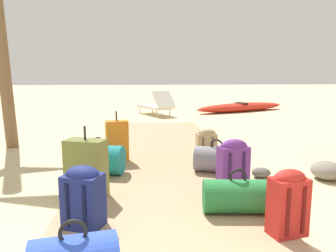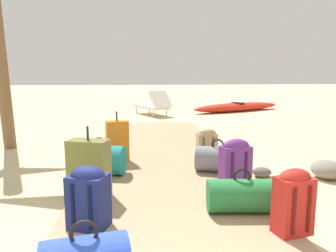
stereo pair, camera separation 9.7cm
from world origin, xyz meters
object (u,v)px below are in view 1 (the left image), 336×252
at_px(backpack_purple, 233,162).
at_px(backpack_tan, 206,144).
at_px(suitcase_olive, 86,168).
at_px(suitcase_orange, 117,141).
at_px(duffel_bag_teal, 99,159).
at_px(backpack_red, 288,201).
at_px(backpack_navy, 83,195).
at_px(duffel_bag_grey, 216,160).
at_px(kayak, 241,107).
at_px(lounge_chair, 157,105).
at_px(duffel_bag_green, 237,196).

relative_size(backpack_purple, backpack_tan, 1.16).
xyz_separation_m(suitcase_olive, suitcase_orange, (0.20, 1.42, -0.01)).
relative_size(backpack_purple, duffel_bag_teal, 0.81).
xyz_separation_m(backpack_purple, backpack_red, (0.16, -1.13, -0.01)).
height_order(backpack_tan, duffel_bag_teal, same).
bearing_deg(backpack_navy, backpack_tan, 55.26).
relative_size(suitcase_olive, backpack_red, 1.38).
bearing_deg(backpack_tan, duffel_bag_grey, -86.59).
bearing_deg(suitcase_orange, kayak, 60.47).
xyz_separation_m(duffel_bag_grey, lounge_chair, (-0.60, 6.38, 0.08)).
distance_m(duffel_bag_green, backpack_navy, 1.41).
distance_m(suitcase_olive, suitcase_orange, 1.43).
distance_m(backpack_red, duffel_bag_green, 0.55).
relative_size(duffel_bag_teal, backpack_navy, 1.28).
distance_m(suitcase_orange, kayak, 7.57).
bearing_deg(kayak, duffel_bag_grey, -108.20).
bearing_deg(backpack_purple, suitcase_olive, -173.77).
bearing_deg(lounge_chair, backpack_tan, -84.40).
relative_size(backpack_tan, backpack_navy, 0.90).
relative_size(backpack_purple, kayak, 0.16).
xyz_separation_m(duffel_bag_green, lounge_chair, (-0.54, 7.66, 0.09)).
distance_m(backpack_tan, duffel_bag_green, 1.84).
distance_m(suitcase_olive, backpack_tan, 2.02).
xyz_separation_m(duffel_bag_grey, suitcase_orange, (-1.35, 0.64, 0.13)).
bearing_deg(lounge_chair, backpack_navy, -96.14).
height_order(duffel_bag_grey, kayak, duffel_bag_grey).
height_order(backpack_tan, lounge_chair, lounge_chair).
xyz_separation_m(backpack_red, backpack_tan, (-0.26, 2.29, -0.03)).
bearing_deg(suitcase_olive, lounge_chair, 82.47).
distance_m(duffel_bag_teal, kayak, 8.20).
bearing_deg(backpack_red, kayak, 76.52).
height_order(backpack_purple, lounge_chair, lounge_chair).
height_order(suitcase_olive, backpack_red, suitcase_olive).
xyz_separation_m(backpack_purple, kayak, (2.31, 7.82, -0.23)).
bearing_deg(suitcase_orange, suitcase_olive, -97.92).
bearing_deg(duffel_bag_teal, backpack_purple, -21.08).
xyz_separation_m(backpack_purple, duffel_bag_teal, (-1.61, 0.62, -0.11)).
xyz_separation_m(backpack_red, lounge_chair, (-0.83, 8.12, -0.04)).
height_order(backpack_purple, suitcase_olive, suitcase_olive).
distance_m(backpack_tan, kayak, 7.09).
height_order(suitcase_orange, backpack_navy, suitcase_orange).
distance_m(backpack_purple, suitcase_olive, 1.63).
bearing_deg(duffel_bag_green, suitcase_orange, 123.83).
relative_size(duffel_bag_green, suitcase_orange, 0.88).
xyz_separation_m(backpack_tan, duffel_bag_green, (-0.03, -1.84, -0.10)).
bearing_deg(backpack_purple, duffel_bag_grey, 96.63).
distance_m(backpack_purple, duffel_bag_teal, 1.72).
relative_size(duffel_bag_grey, suitcase_orange, 0.86).
bearing_deg(duffel_bag_teal, lounge_chair, 81.67).
relative_size(backpack_tan, duffel_bag_teal, 0.70).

